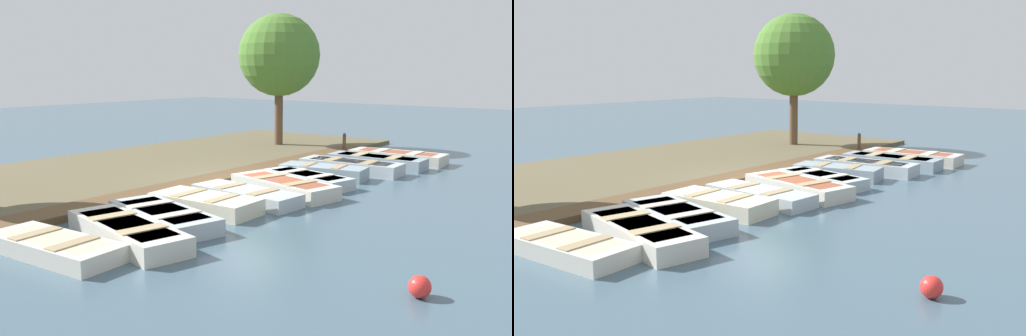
% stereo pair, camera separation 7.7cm
% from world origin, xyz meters
% --- Properties ---
extents(ground_plane, '(80.00, 80.00, 0.00)m').
position_xyz_m(ground_plane, '(0.00, 0.00, 0.00)').
color(ground_plane, '#425B6B').
extents(shore_bank, '(8.00, 24.00, 0.16)m').
position_xyz_m(shore_bank, '(-5.00, 0.00, 0.08)').
color(shore_bank, brown).
rests_on(shore_bank, ground_plane).
extents(dock_walkway, '(1.06, 18.61, 0.18)m').
position_xyz_m(dock_walkway, '(-1.25, 0.00, 0.09)').
color(dock_walkway, brown).
rests_on(dock_walkway, ground_plane).
extents(rowboat_0, '(3.07, 1.36, 0.37)m').
position_xyz_m(rowboat_0, '(1.22, -7.50, 0.18)').
color(rowboat_0, beige).
rests_on(rowboat_0, ground_plane).
extents(rowboat_1, '(3.71, 1.85, 0.44)m').
position_xyz_m(rowboat_1, '(1.60, -6.05, 0.22)').
color(rowboat_1, beige).
rests_on(rowboat_1, ground_plane).
extents(rowboat_2, '(3.43, 1.94, 0.41)m').
position_xyz_m(rowboat_2, '(1.25, -4.71, 0.20)').
color(rowboat_2, '#B2BCC1').
rests_on(rowboat_2, ground_plane).
extents(rowboat_3, '(2.91, 1.36, 0.43)m').
position_xyz_m(rowboat_3, '(1.13, -3.17, 0.21)').
color(rowboat_3, beige).
rests_on(rowboat_3, ground_plane).
extents(rowboat_4, '(3.26, 1.29, 0.39)m').
position_xyz_m(rowboat_4, '(1.29, -1.73, 0.19)').
color(rowboat_4, '#B2BCC1').
rests_on(rowboat_4, ground_plane).
extents(rowboat_5, '(3.61, 1.90, 0.43)m').
position_xyz_m(rowboat_5, '(1.47, -0.24, 0.22)').
color(rowboat_5, beige).
rests_on(rowboat_5, ground_plane).
extents(rowboat_6, '(3.19, 1.65, 0.38)m').
position_xyz_m(rowboat_6, '(1.32, 1.24, 0.19)').
color(rowboat_6, '#B2BCC1').
rests_on(rowboat_6, ground_plane).
extents(rowboat_7, '(2.94, 1.49, 0.44)m').
position_xyz_m(rowboat_7, '(1.11, 2.53, 0.22)').
color(rowboat_7, '#8C9EA8').
rests_on(rowboat_7, ground_plane).
extents(rowboat_8, '(3.59, 1.36, 0.43)m').
position_xyz_m(rowboat_8, '(1.32, 4.00, 0.22)').
color(rowboat_8, '#B2BCC1').
rests_on(rowboat_8, ground_plane).
extents(rowboat_9, '(3.58, 1.27, 0.43)m').
position_xyz_m(rowboat_9, '(1.52, 5.57, 0.22)').
color(rowboat_9, '#8C9EA8').
rests_on(rowboat_9, ground_plane).
extents(rowboat_10, '(3.65, 1.41, 0.44)m').
position_xyz_m(rowboat_10, '(1.67, 7.03, 0.22)').
color(rowboat_10, beige).
rests_on(rowboat_10, ground_plane).
extents(mooring_post_far, '(0.14, 0.14, 0.88)m').
position_xyz_m(mooring_post_far, '(-1.10, 7.80, 0.44)').
color(mooring_post_far, brown).
rests_on(mooring_post_far, ground_plane).
extents(buoy, '(0.37, 0.37, 0.37)m').
position_xyz_m(buoy, '(7.57, -5.11, 0.18)').
color(buoy, red).
rests_on(buoy, ground_plane).
extents(park_tree_left, '(3.64, 3.64, 5.98)m').
position_xyz_m(park_tree_left, '(-4.36, 7.52, 4.14)').
color(park_tree_left, brown).
rests_on(park_tree_left, ground_plane).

